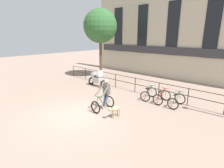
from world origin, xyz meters
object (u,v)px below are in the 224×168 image
at_px(cyclist_with_bike, 104,96).
at_px(parked_motorcycle, 97,79).
at_px(parked_bicycle_mid_left, 162,97).
at_px(parked_bicycle_mid_right, 177,101).
at_px(parked_bicycle_near_lamp, 149,94).
at_px(dog, 114,109).

height_order(cyclist_with_bike, parked_motorcycle, cyclist_with_bike).
bearing_deg(cyclist_with_bike, parked_motorcycle, 141.22).
xyz_separation_m(parked_motorcycle, parked_bicycle_mid_left, (5.58, 0.17, -0.20)).
height_order(parked_motorcycle, parked_bicycle_mid_left, parked_motorcycle).
height_order(cyclist_with_bike, parked_bicycle_mid_left, cyclist_with_bike).
bearing_deg(parked_bicycle_mid_right, parked_bicycle_mid_left, -1.27).
height_order(parked_bicycle_mid_left, parked_bicycle_mid_right, same).
distance_m(parked_motorcycle, parked_bicycle_mid_left, 5.59).
xyz_separation_m(parked_motorcycle, parked_bicycle_near_lamp, (4.67, 0.17, -0.20)).
relative_size(parked_bicycle_mid_left, parked_bicycle_mid_right, 0.99).
bearing_deg(parked_motorcycle, dog, -122.09).
relative_size(cyclist_with_bike, parked_motorcycle, 1.06).
height_order(parked_motorcycle, parked_bicycle_mid_right, parked_motorcycle).
bearing_deg(parked_bicycle_mid_left, dog, 76.87).
xyz_separation_m(dog, parked_bicycle_near_lamp, (-0.12, 3.45, -0.09)).
relative_size(parked_bicycle_near_lamp, parked_bicycle_mid_left, 1.06).
bearing_deg(parked_bicycle_mid_right, parked_bicycle_near_lamp, -1.27).
height_order(dog, parked_motorcycle, parked_motorcycle).
relative_size(cyclist_with_bike, parked_bicycle_near_lamp, 1.44).
relative_size(dog, parked_motorcycle, 0.60).
distance_m(parked_bicycle_near_lamp, parked_bicycle_mid_left, 0.91).
bearing_deg(parked_bicycle_mid_right, cyclist_with_bike, 46.36).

